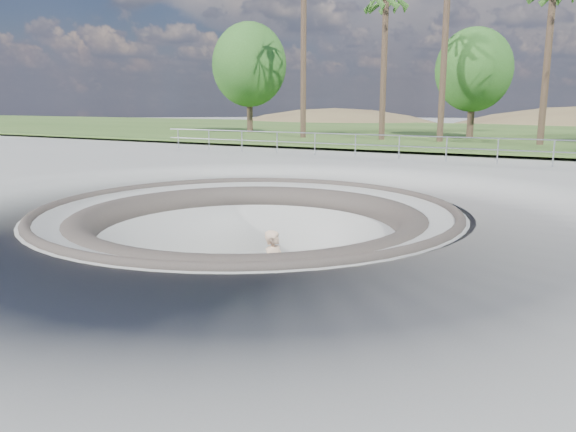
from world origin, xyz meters
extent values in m
plane|color=#A0A09B|center=(0.00, 0.00, 0.00)|extent=(180.00, 180.00, 0.00)
torus|color=#A0A09B|center=(0.00, 0.00, -2.00)|extent=(14.00, 14.00, 4.00)
cylinder|color=#A0A09B|center=(0.00, 0.00, -1.95)|extent=(6.60, 6.60, 0.10)
torus|color=#4A423B|center=(0.00, 0.00, -0.02)|extent=(10.24, 10.24, 0.24)
torus|color=#4A423B|center=(0.00, 0.00, -0.45)|extent=(8.91, 8.91, 0.81)
cube|color=#365A24|center=(0.00, 34.00, 0.22)|extent=(180.00, 36.00, 0.12)
ellipsoid|color=brown|center=(-22.00, 55.00, -6.44)|extent=(50.40, 36.00, 23.40)
cylinder|color=#95989D|center=(0.00, 12.00, 1.17)|extent=(25.00, 0.05, 0.05)
cylinder|color=#95989D|center=(0.00, 12.00, 0.72)|extent=(25.00, 0.05, 0.05)
cube|color=#98613C|center=(1.62, -1.53, -1.82)|extent=(0.92, 0.49, 0.02)
cylinder|color=#B6B6BB|center=(1.62, -1.53, -1.86)|extent=(0.09, 0.19, 0.04)
cylinder|color=#B6B6BB|center=(1.62, -1.53, -1.86)|extent=(0.09, 0.19, 0.04)
cylinder|color=silver|center=(1.62, -1.53, -1.87)|extent=(0.08, 0.05, 0.07)
cylinder|color=silver|center=(1.62, -1.53, -1.87)|extent=(0.08, 0.05, 0.07)
cylinder|color=silver|center=(1.62, -1.53, -1.87)|extent=(0.08, 0.05, 0.07)
cylinder|color=silver|center=(1.62, -1.53, -1.87)|extent=(0.08, 0.05, 0.07)
imported|color=beige|center=(1.62, -1.53, -0.93)|extent=(0.44, 0.65, 1.76)
cylinder|color=brown|center=(-9.56, 21.72, 5.77)|extent=(0.36, 0.36, 11.20)
cylinder|color=brown|center=(-4.35, 22.24, 4.58)|extent=(0.36, 0.36, 8.83)
cylinder|color=brown|center=(-0.72, 22.10, 6.37)|extent=(0.36, 0.36, 12.39)
cylinder|color=brown|center=(4.70, 22.27, 4.50)|extent=(0.36, 0.36, 8.65)
cylinder|color=brown|center=(-16.10, 25.54, 2.57)|extent=(0.44, 0.44, 4.80)
ellipsoid|color=#2E581E|center=(-16.10, 25.54, 5.32)|extent=(5.74, 5.21, 6.26)
cylinder|color=brown|center=(-0.05, 27.54, 2.25)|extent=(0.44, 0.44, 4.16)
ellipsoid|color=#2E581E|center=(-0.05, 27.54, 4.63)|extent=(4.97, 4.52, 5.42)
camera|label=1|loc=(7.30, -11.40, 2.57)|focal=35.00mm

